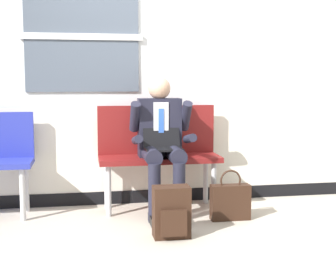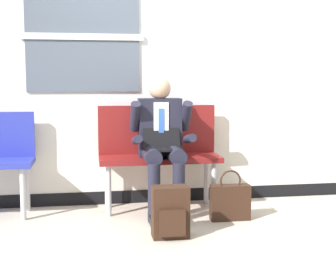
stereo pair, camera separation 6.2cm
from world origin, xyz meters
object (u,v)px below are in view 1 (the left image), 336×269
at_px(bench_with_person, 158,148).
at_px(person_seated, 162,141).
at_px(backpack, 172,213).
at_px(handbag, 230,201).

xyz_separation_m(bench_with_person, person_seated, (0.00, -0.21, 0.10)).
xyz_separation_m(person_seated, backpack, (-0.04, -0.70, -0.49)).
bearing_deg(handbag, bench_with_person, 137.41).
height_order(bench_with_person, handbag, bench_with_person).
distance_m(bench_with_person, handbag, 0.88).
relative_size(person_seated, handbag, 2.81).
xyz_separation_m(person_seated, handbag, (0.57, -0.32, -0.52)).
relative_size(person_seated, backpack, 3.10).
xyz_separation_m(bench_with_person, backpack, (-0.04, -0.91, -0.38)).
bearing_deg(bench_with_person, handbag, -42.59).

